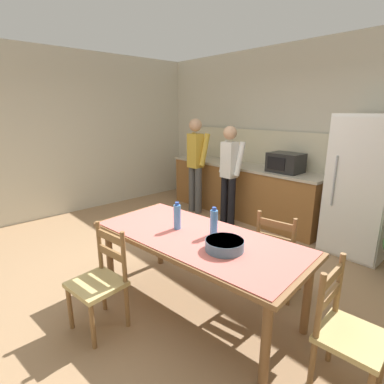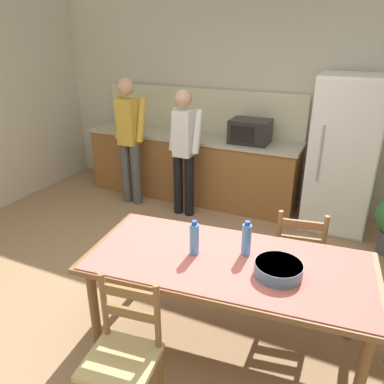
{
  "view_description": "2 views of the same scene",
  "coord_description": "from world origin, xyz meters",
  "views": [
    {
      "loc": [
        2.33,
        -1.97,
        1.88
      ],
      "look_at": [
        -0.18,
        0.3,
        0.94
      ],
      "focal_mm": 28.0,
      "sensor_mm": 36.0,
      "label": 1
    },
    {
      "loc": [
        1.19,
        -2.39,
        2.26
      ],
      "look_at": [
        -0.1,
        0.39,
        0.94
      ],
      "focal_mm": 35.0,
      "sensor_mm": 36.0,
      "label": 2
    }
  ],
  "objects": [
    {
      "name": "ground_plane",
      "position": [
        0.0,
        0.0,
        0.0
      ],
      "size": [
        8.32,
        8.32,
        0.0
      ],
      "primitive_type": "plane",
      "color": "#9E7A56"
    },
    {
      "name": "wall_back",
      "position": [
        0.0,
        2.66,
        1.45
      ],
      "size": [
        6.52,
        0.12,
        2.9
      ],
      "primitive_type": "cube",
      "color": "beige",
      "rests_on": "ground"
    },
    {
      "name": "kitchen_counter",
      "position": [
        -0.97,
        2.23,
        0.47
      ],
      "size": [
        3.05,
        0.66,
        0.93
      ],
      "color": "brown",
      "rests_on": "ground"
    },
    {
      "name": "counter_splashback",
      "position": [
        -0.96,
        2.54,
        1.23
      ],
      "size": [
        3.01,
        0.03,
        0.6
      ],
      "primitive_type": "cube",
      "color": "beige",
      "rests_on": "kitchen_counter"
    },
    {
      "name": "refrigerator",
      "position": [
        1.03,
        2.19,
        0.92
      ],
      "size": [
        0.74,
        0.73,
        1.83
      ],
      "color": "white",
      "rests_on": "ground"
    },
    {
      "name": "microwave",
      "position": [
        -0.12,
        2.21,
        1.08
      ],
      "size": [
        0.5,
        0.39,
        0.3
      ],
      "color": "black",
      "rests_on": "kitchen_counter"
    },
    {
      "name": "dining_table",
      "position": [
        0.47,
        -0.23,
        0.68
      ],
      "size": [
        2.13,
        1.13,
        0.76
      ],
      "rotation": [
        0.0,
        0.0,
        0.11
      ],
      "color": "brown",
      "rests_on": "ground"
    },
    {
      "name": "bottle_near_centre",
      "position": [
        0.22,
        -0.25,
        0.88
      ],
      "size": [
        0.07,
        0.07,
        0.27
      ],
      "color": "#4C8ED6",
      "rests_on": "dining_table"
    },
    {
      "name": "bottle_off_centre",
      "position": [
        0.56,
        -0.1,
        0.88
      ],
      "size": [
        0.07,
        0.07,
        0.27
      ],
      "color": "#4C8ED6",
      "rests_on": "dining_table"
    },
    {
      "name": "serving_bowl",
      "position": [
        0.84,
        -0.26,
        0.81
      ],
      "size": [
        0.32,
        0.32,
        0.09
      ],
      "color": "slate",
      "rests_on": "dining_table"
    },
    {
      "name": "chair_side_near_left",
      "position": [
        0.09,
        -1.02,
        0.44
      ],
      "size": [
        0.47,
        0.45,
        0.91
      ],
      "rotation": [
        0.0,
        0.0,
        0.13
      ],
      "color": "olive",
      "rests_on": "ground"
    },
    {
      "name": "chair_side_far_right",
      "position": [
        0.85,
        0.57,
        0.44
      ],
      "size": [
        0.48,
        0.47,
        0.91
      ],
      "rotation": [
        0.0,
        0.0,
        3.31
      ],
      "color": "olive",
      "rests_on": "ground"
    },
    {
      "name": "person_at_sink",
      "position": [
        -1.64,
        1.71,
        0.97
      ],
      "size": [
        0.43,
        0.3,
        1.73
      ],
      "rotation": [
        0.0,
        0.0,
        1.57
      ],
      "color": "#4C4C4C",
      "rests_on": "ground"
    },
    {
      "name": "person_at_counter",
      "position": [
        -0.81,
        1.69,
        0.92
      ],
      "size": [
        0.41,
        0.28,
        1.63
      ],
      "rotation": [
        0.0,
        0.0,
        1.57
      ],
      "color": "black",
      "rests_on": "ground"
    }
  ]
}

